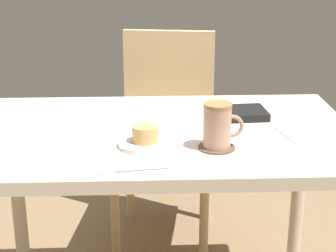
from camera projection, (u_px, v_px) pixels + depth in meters
dining_table at (162, 157)px, 1.68m from camera, size 1.13×0.70×0.71m
wooden_chair at (166, 128)px, 2.36m from camera, size 0.48×0.48×0.87m
placemat at (169, 148)px, 1.51m from camera, size 0.46×0.34×0.00m
pastry_plate at (145, 144)px, 1.51m from camera, size 0.15×0.15×0.01m
pastry at (145, 134)px, 1.51m from camera, size 0.07×0.07×0.04m
coffee_coaster at (216, 147)px, 1.50m from camera, size 0.10×0.10×0.00m
coffee_mug at (218, 125)px, 1.48m from camera, size 0.11×0.08×0.12m
teaspoon at (142, 169)px, 1.36m from camera, size 0.13×0.03×0.01m
paper_napkin at (310, 134)px, 1.61m from camera, size 0.18×0.18×0.00m
small_book at (237, 113)px, 1.76m from camera, size 0.19×0.14×0.02m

